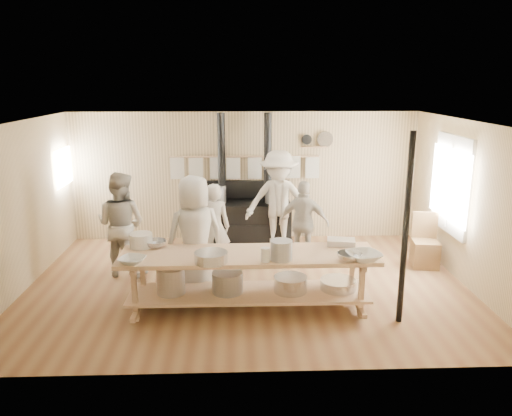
{
  "coord_description": "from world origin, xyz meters",
  "views": [
    {
      "loc": [
        -0.14,
        -7.51,
        3.22
      ],
      "look_at": [
        0.15,
        0.2,
        1.22
      ],
      "focal_mm": 35.0,
      "sensor_mm": 36.0,
      "label": 1
    }
  ],
  "objects_px": {
    "stove": "(245,218)",
    "cook_by_window": "(278,202)",
    "cook_left": "(121,224)",
    "cook_center": "(195,236)",
    "roasting_pan": "(341,242)",
    "cook_far_left": "(214,227)",
    "cook_right": "(304,223)",
    "prep_table": "(248,275)",
    "chair": "(425,251)"
  },
  "relations": [
    {
      "from": "cook_left",
      "to": "chair",
      "type": "height_order",
      "value": "cook_left"
    },
    {
      "from": "stove",
      "to": "cook_left",
      "type": "bearing_deg",
      "value": -142.49
    },
    {
      "from": "prep_table",
      "to": "cook_center",
      "type": "bearing_deg",
      "value": 142.23
    },
    {
      "from": "stove",
      "to": "roasting_pan",
      "type": "distance_m",
      "value": 3.05
    },
    {
      "from": "cook_left",
      "to": "cook_center",
      "type": "height_order",
      "value": "cook_center"
    },
    {
      "from": "cook_by_window",
      "to": "roasting_pan",
      "type": "bearing_deg",
      "value": -63.49
    },
    {
      "from": "cook_left",
      "to": "cook_center",
      "type": "xyz_separation_m",
      "value": [
        1.29,
        -0.81,
        0.05
      ]
    },
    {
      "from": "prep_table",
      "to": "roasting_pan",
      "type": "distance_m",
      "value": 1.47
    },
    {
      "from": "cook_by_window",
      "to": "chair",
      "type": "bearing_deg",
      "value": -12.38
    },
    {
      "from": "prep_table",
      "to": "cook_left",
      "type": "xyz_separation_m",
      "value": [
        -2.08,
        1.42,
        0.36
      ]
    },
    {
      "from": "chair",
      "to": "roasting_pan",
      "type": "distance_m",
      "value": 2.28
    },
    {
      "from": "roasting_pan",
      "to": "cook_right",
      "type": "bearing_deg",
      "value": 103.48
    },
    {
      "from": "cook_center",
      "to": "cook_left",
      "type": "bearing_deg",
      "value": -55.48
    },
    {
      "from": "cook_center",
      "to": "cook_right",
      "type": "distance_m",
      "value": 2.18
    },
    {
      "from": "stove",
      "to": "cook_right",
      "type": "bearing_deg",
      "value": -49.95
    },
    {
      "from": "stove",
      "to": "prep_table",
      "type": "relative_size",
      "value": 0.72
    },
    {
      "from": "cook_left",
      "to": "cook_center",
      "type": "bearing_deg",
      "value": 165.76
    },
    {
      "from": "cook_far_left",
      "to": "cook_right",
      "type": "bearing_deg",
      "value": -174.89
    },
    {
      "from": "cook_left",
      "to": "cook_right",
      "type": "xyz_separation_m",
      "value": [
        3.11,
        0.37,
        -0.12
      ]
    },
    {
      "from": "prep_table",
      "to": "cook_far_left",
      "type": "xyz_separation_m",
      "value": [
        -0.55,
        1.58,
        0.25
      ]
    },
    {
      "from": "cook_far_left",
      "to": "cook_left",
      "type": "xyz_separation_m",
      "value": [
        -1.53,
        -0.16,
        0.11
      ]
    },
    {
      "from": "cook_far_left",
      "to": "cook_by_window",
      "type": "xyz_separation_m",
      "value": [
        1.18,
        0.95,
        0.21
      ]
    },
    {
      "from": "chair",
      "to": "cook_far_left",
      "type": "bearing_deg",
      "value": -170.91
    },
    {
      "from": "cook_center",
      "to": "prep_table",
      "type": "bearing_deg",
      "value": 118.91
    },
    {
      "from": "prep_table",
      "to": "cook_by_window",
      "type": "bearing_deg",
      "value": 75.88
    },
    {
      "from": "cook_center",
      "to": "chair",
      "type": "bearing_deg",
      "value": 170.75
    },
    {
      "from": "cook_left",
      "to": "roasting_pan",
      "type": "height_order",
      "value": "cook_left"
    },
    {
      "from": "cook_far_left",
      "to": "chair",
      "type": "xyz_separation_m",
      "value": [
        3.71,
        0.02,
        -0.49
      ]
    },
    {
      "from": "stove",
      "to": "cook_left",
      "type": "height_order",
      "value": "stove"
    },
    {
      "from": "cook_center",
      "to": "cook_far_left",
      "type": "bearing_deg",
      "value": -127.24
    },
    {
      "from": "stove",
      "to": "cook_by_window",
      "type": "height_order",
      "value": "stove"
    },
    {
      "from": "cook_center",
      "to": "roasting_pan",
      "type": "height_order",
      "value": "cook_center"
    },
    {
      "from": "cook_left",
      "to": "cook_far_left",
      "type": "bearing_deg",
      "value": -156.26
    },
    {
      "from": "cook_far_left",
      "to": "chair",
      "type": "relative_size",
      "value": 1.62
    },
    {
      "from": "stove",
      "to": "roasting_pan",
      "type": "height_order",
      "value": "stove"
    },
    {
      "from": "cook_left",
      "to": "cook_right",
      "type": "distance_m",
      "value": 3.13
    },
    {
      "from": "stove",
      "to": "prep_table",
      "type": "height_order",
      "value": "stove"
    },
    {
      "from": "cook_left",
      "to": "cook_by_window",
      "type": "bearing_deg",
      "value": -139.83
    },
    {
      "from": "roasting_pan",
      "to": "chair",
      "type": "bearing_deg",
      "value": 35.76
    },
    {
      "from": "prep_table",
      "to": "cook_right",
      "type": "relative_size",
      "value": 2.37
    },
    {
      "from": "cook_left",
      "to": "cook_by_window",
      "type": "relative_size",
      "value": 0.9
    },
    {
      "from": "roasting_pan",
      "to": "cook_by_window",
      "type": "bearing_deg",
      "value": 108.63
    },
    {
      "from": "cook_far_left",
      "to": "cook_left",
      "type": "relative_size",
      "value": 0.87
    },
    {
      "from": "stove",
      "to": "prep_table",
      "type": "bearing_deg",
      "value": -90.04
    },
    {
      "from": "cook_center",
      "to": "stove",
      "type": "bearing_deg",
      "value": -131.47
    },
    {
      "from": "cook_far_left",
      "to": "cook_center",
      "type": "xyz_separation_m",
      "value": [
        -0.24,
        -0.97,
        0.16
      ]
    },
    {
      "from": "cook_left",
      "to": "cook_by_window",
      "type": "xyz_separation_m",
      "value": [
        2.71,
        1.11,
        0.09
      ]
    },
    {
      "from": "cook_left",
      "to": "chair",
      "type": "xyz_separation_m",
      "value": [
        5.24,
        0.18,
        -0.6
      ]
    },
    {
      "from": "roasting_pan",
      "to": "cook_far_left",
      "type": "bearing_deg",
      "value": 146.89
    },
    {
      "from": "stove",
      "to": "cook_right",
      "type": "distance_m",
      "value": 1.61
    }
  ]
}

